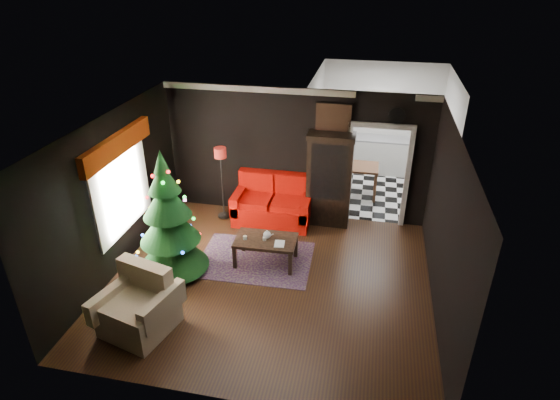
% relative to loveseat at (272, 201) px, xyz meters
% --- Properties ---
extents(floor, '(5.50, 5.50, 0.00)m').
position_rel_loveseat_xyz_m(floor, '(0.40, -2.05, -0.50)').
color(floor, black).
rests_on(floor, ground).
extents(ceiling, '(5.50, 5.50, 0.00)m').
position_rel_loveseat_xyz_m(ceiling, '(0.40, -2.05, 2.30)').
color(ceiling, white).
rests_on(ceiling, ground).
extents(wall_back, '(5.50, 0.00, 5.50)m').
position_rel_loveseat_xyz_m(wall_back, '(0.40, 0.45, 0.90)').
color(wall_back, black).
rests_on(wall_back, ground).
extents(wall_front, '(5.50, 0.00, 5.50)m').
position_rel_loveseat_xyz_m(wall_front, '(0.40, -4.55, 0.90)').
color(wall_front, black).
rests_on(wall_front, ground).
extents(wall_left, '(0.00, 5.50, 5.50)m').
position_rel_loveseat_xyz_m(wall_left, '(-2.35, -2.05, 0.90)').
color(wall_left, black).
rests_on(wall_left, ground).
extents(wall_right, '(0.00, 5.50, 5.50)m').
position_rel_loveseat_xyz_m(wall_right, '(3.15, -2.05, 0.90)').
color(wall_right, black).
rests_on(wall_right, ground).
extents(doorway, '(1.10, 0.10, 2.10)m').
position_rel_loveseat_xyz_m(doorway, '(2.10, 0.45, 0.55)').
color(doorway, beige).
rests_on(doorway, ground).
extents(left_window, '(0.05, 1.60, 1.40)m').
position_rel_loveseat_xyz_m(left_window, '(-2.31, -1.85, 0.95)').
color(left_window, white).
rests_on(left_window, wall_left).
extents(valance, '(0.12, 2.10, 0.35)m').
position_rel_loveseat_xyz_m(valance, '(-2.23, -1.85, 1.77)').
color(valance, '#702204').
rests_on(valance, wall_left).
extents(kitchen_floor, '(3.00, 3.00, 0.00)m').
position_rel_loveseat_xyz_m(kitchen_floor, '(2.10, 1.95, -0.50)').
color(kitchen_floor, white).
rests_on(kitchen_floor, ground).
extents(kitchen_window, '(0.70, 0.06, 0.70)m').
position_rel_loveseat_xyz_m(kitchen_window, '(2.10, 3.40, 1.20)').
color(kitchen_window, white).
rests_on(kitchen_window, ground).
extents(rug, '(2.12, 1.57, 0.01)m').
position_rel_loveseat_xyz_m(rug, '(-0.00, -1.46, -0.49)').
color(rug, '#3E333A').
rests_on(rug, ground).
extents(loveseat, '(1.70, 0.90, 1.00)m').
position_rel_loveseat_xyz_m(loveseat, '(0.00, 0.00, 0.00)').
color(loveseat, maroon).
rests_on(loveseat, ground).
extents(curio_cabinet, '(0.90, 0.45, 1.90)m').
position_rel_loveseat_xyz_m(curio_cabinet, '(1.15, 0.22, 0.45)').
color(curio_cabinet, black).
rests_on(curio_cabinet, ground).
extents(floor_lamp, '(0.27, 0.27, 1.59)m').
position_rel_loveseat_xyz_m(floor_lamp, '(-1.07, -0.05, 0.33)').
color(floor_lamp, '#272727').
rests_on(floor_lamp, ground).
extents(christmas_tree, '(1.26, 1.26, 2.40)m').
position_rel_loveseat_xyz_m(christmas_tree, '(-1.36, -2.07, 0.55)').
color(christmas_tree, black).
rests_on(christmas_tree, ground).
extents(armchair, '(1.19, 1.19, 0.99)m').
position_rel_loveseat_xyz_m(armchair, '(-1.27, -3.57, -0.04)').
color(armchair, '#9F7F5D').
rests_on(armchair, ground).
extents(coffee_table, '(1.13, 0.70, 0.50)m').
position_rel_loveseat_xyz_m(coffee_table, '(0.21, -1.51, -0.24)').
color(coffee_table, '#341E16').
rests_on(coffee_table, rug).
extents(teapot, '(0.17, 0.17, 0.15)m').
position_rel_loveseat_xyz_m(teapot, '(0.23, -1.47, 0.09)').
color(teapot, silver).
rests_on(teapot, coffee_table).
extents(cup_a, '(0.09, 0.09, 0.06)m').
position_rel_loveseat_xyz_m(cup_a, '(-0.16, -1.58, 0.04)').
color(cup_a, white).
rests_on(cup_a, coffee_table).
extents(cup_b, '(0.07, 0.07, 0.06)m').
position_rel_loveseat_xyz_m(cup_b, '(0.19, -1.54, 0.04)').
color(cup_b, white).
rests_on(cup_b, coffee_table).
extents(book, '(0.18, 0.04, 0.24)m').
position_rel_loveseat_xyz_m(book, '(0.40, -1.64, 0.13)').
color(book, tan).
rests_on(book, coffee_table).
extents(wall_clock, '(0.32, 0.32, 0.06)m').
position_rel_loveseat_xyz_m(wall_clock, '(2.35, 0.40, 1.88)').
color(wall_clock, silver).
rests_on(wall_clock, wall_back).
extents(painting, '(0.62, 0.05, 0.52)m').
position_rel_loveseat_xyz_m(painting, '(1.15, 0.41, 1.75)').
color(painting, '#AA7549').
rests_on(painting, wall_back).
extents(kitchen_counter, '(1.80, 0.60, 0.90)m').
position_rel_loveseat_xyz_m(kitchen_counter, '(2.10, 3.15, -0.05)').
color(kitchen_counter, silver).
rests_on(kitchen_counter, ground).
extents(kitchen_table, '(0.70, 0.70, 0.75)m').
position_rel_loveseat_xyz_m(kitchen_table, '(1.80, 1.65, -0.12)').
color(kitchen_table, brown).
rests_on(kitchen_table, ground).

